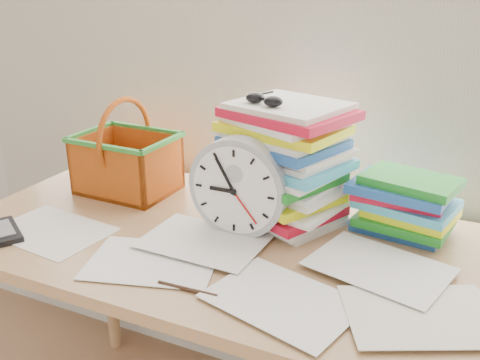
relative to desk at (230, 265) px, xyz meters
The scene contains 9 objects.
desk is the anchor object (origin of this frame).
paper_stack 0.29m from the desk, 65.62° to the left, with size 0.31×0.26×0.31m, color white, non-canonical shape.
clock 0.20m from the desk, 73.19° to the left, with size 0.25×0.25×0.05m, color #A1A7AD.
sunglasses 0.42m from the desk, 74.21° to the left, with size 0.12×0.10×0.03m, color black, non-canonical shape.
book_stack 0.46m from the desk, 29.89° to the left, with size 0.26×0.20×0.15m, color white, non-canonical shape.
basket 0.48m from the desk, 159.93° to the left, with size 0.27×0.21×0.27m, color #C65713, non-canonical shape.
pen 0.26m from the desk, 84.32° to the right, with size 0.01×0.01×0.13m, color black.
calculator 0.57m from the desk, 156.96° to the right, with size 0.15×0.07×0.01m, color black.
scattered_papers 0.08m from the desk, ahead, with size 1.26×0.42×0.02m, color white, non-canonical shape.
Camera 1 is at (0.52, 0.55, 1.35)m, focal length 40.00 mm.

